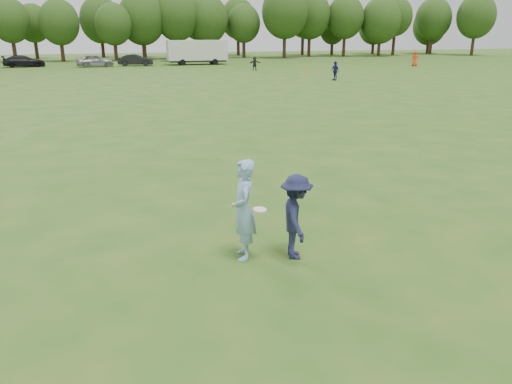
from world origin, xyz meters
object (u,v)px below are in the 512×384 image
at_px(car_e, 95,61).
at_px(cargo_trailer, 197,51).
at_px(car_f, 136,60).
at_px(thrower, 244,210).
at_px(player_far_b, 335,71).
at_px(player_far_c, 415,59).
at_px(defender, 296,217).
at_px(field_cone, 305,73).
at_px(car_d, 24,61).
at_px(player_far_d, 255,63).

relative_size(car_e, cargo_trailer, 0.51).
height_order(car_f, cargo_trailer, cargo_trailer).
xyz_separation_m(thrower, player_far_b, (18.10, 34.66, -0.17)).
relative_size(thrower, player_far_c, 1.07).
height_order(defender, field_cone, defender).
bearing_deg(car_e, field_cone, -138.52).
height_order(thrower, player_far_b, thrower).
relative_size(car_d, car_e, 1.09).
bearing_deg(player_far_d, player_far_c, -8.31).
height_order(defender, car_f, defender).
xyz_separation_m(player_far_b, cargo_trailer, (-8.48, 25.78, 0.91)).
distance_m(car_d, car_e, 8.95).
relative_size(car_d, cargo_trailer, 0.56).
xyz_separation_m(defender, car_f, (0.37, 60.47, -0.14)).
bearing_deg(car_d, player_far_b, -139.71).
relative_size(player_far_b, car_e, 0.38).
distance_m(car_d, car_f, 13.87).
bearing_deg(thrower, car_f, -173.10).
height_order(player_far_b, car_d, player_far_b).
bearing_deg(defender, car_f, 12.02).
relative_size(player_far_d, car_e, 0.34).
relative_size(defender, car_e, 0.38).
relative_size(player_far_b, car_f, 0.39).
xyz_separation_m(thrower, cargo_trailer, (9.62, 60.44, 0.74)).
height_order(defender, car_d, defender).
bearing_deg(thrower, field_cone, 164.94).
bearing_deg(player_far_c, field_cone, 72.70).
bearing_deg(car_e, player_far_c, -111.96).
distance_m(player_far_b, car_e, 33.20).
distance_m(player_far_c, car_f, 36.52).
relative_size(thrower, player_far_d, 1.30).
distance_m(player_far_b, car_d, 40.87).
distance_m(thrower, car_e, 59.83).
relative_size(player_far_c, car_f, 0.43).
xyz_separation_m(defender, player_far_c, (35.24, 49.65, 0.09)).
bearing_deg(player_far_d, car_e, 138.43).
distance_m(defender, cargo_trailer, 61.33).
relative_size(player_far_d, car_f, 0.35).
bearing_deg(car_f, cargo_trailer, -80.56).
xyz_separation_m(player_far_c, field_cone, (-18.58, -8.28, -0.82)).
bearing_deg(field_cone, player_far_b, -86.29).
bearing_deg(car_d, thrower, -176.62).
bearing_deg(defender, thrower, 87.25).
height_order(thrower, field_cone, thrower).
distance_m(thrower, field_cone, 44.74).
bearing_deg(player_far_d, field_cone, -76.41).
bearing_deg(thrower, cargo_trailer, 179.18).
bearing_deg(player_far_d, car_f, 128.26).
relative_size(car_e, field_cone, 15.39).
relative_size(thrower, car_e, 0.45).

